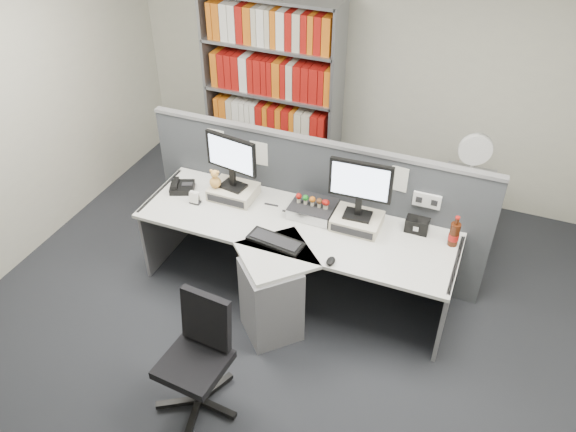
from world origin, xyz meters
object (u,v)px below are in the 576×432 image
at_px(desktop_pc, 313,209).
at_px(shelving_unit, 273,95).
at_px(cola_bottle, 454,234).
at_px(filing_cabinet, 461,213).
at_px(monitor_left, 231,158).
at_px(office_chair, 199,353).
at_px(mouse, 331,261).
at_px(desk, 285,266).
at_px(desk_phone, 182,187).
at_px(speaker, 417,225).
at_px(desk_calendar, 195,198).
at_px(monitor_right, 360,185).
at_px(desk_fan, 475,153).
at_px(keyboard, 275,241).

xyz_separation_m(desktop_pc, shelving_unit, (-0.98, 1.44, 0.21)).
xyz_separation_m(cola_bottle, filing_cabinet, (-0.01, 0.96, -0.47)).
distance_m(shelving_unit, filing_cabinet, 2.24).
height_order(desktop_pc, cola_bottle, cola_bottle).
height_order(monitor_left, office_chair, monitor_left).
bearing_deg(cola_bottle, mouse, -145.04).
bearing_deg(shelving_unit, desk, -64.04).
distance_m(monitor_left, desk_phone, 0.59).
bearing_deg(speaker, desk_phone, -174.46).
distance_m(desk_phone, desk_calendar, 0.24).
height_order(monitor_right, filing_cabinet, monitor_right).
bearing_deg(office_chair, desk_calendar, 119.37).
bearing_deg(shelving_unit, cola_bottle, -33.68).
relative_size(desk_phone, desk_fan, 0.53).
xyz_separation_m(monitor_right, desk_phone, (-1.56, -0.08, -0.37)).
xyz_separation_m(desk_calendar, cola_bottle, (2.11, 0.26, 0.05)).
bearing_deg(mouse, monitor_left, 154.47).
distance_m(desktop_pc, desk_calendar, 1.00).
xyz_separation_m(shelving_unit, filing_cabinet, (2.10, -0.45, -0.63)).
relative_size(shelving_unit, desk_fan, 4.10).
height_order(shelving_unit, desk_fan, shelving_unit).
distance_m(monitor_right, shelving_unit, 2.01).
height_order(keyboard, cola_bottle, cola_bottle).
height_order(desk, desk_calendar, desk_calendar).
relative_size(desk, desk_calendar, 23.62).
height_order(desk_phone, filing_cabinet, desk_phone).
xyz_separation_m(desk_calendar, filing_cabinet, (2.10, 1.22, -0.42)).
bearing_deg(keyboard, desk_calendar, 164.76).
relative_size(speaker, shelving_unit, 0.09).
bearing_deg(monitor_right, office_chair, -114.66).
relative_size(monitor_right, keyboard, 1.08).
distance_m(desktop_pc, filing_cabinet, 1.56).
height_order(keyboard, speaker, speaker).
height_order(filing_cabinet, office_chair, office_chair).
distance_m(monitor_right, desk_calendar, 1.42).
bearing_deg(desk_calendar, monitor_right, 8.65).
relative_size(desktop_pc, keyboard, 0.77).
xyz_separation_m(keyboard, mouse, (0.47, -0.07, 0.00)).
xyz_separation_m(desktop_pc, speaker, (0.84, 0.09, 0.01)).
relative_size(keyboard, office_chair, 0.52).
bearing_deg(monitor_left, filing_cabinet, 28.94).
distance_m(monitor_left, speaker, 1.60).
xyz_separation_m(mouse, desk_fan, (0.79, 1.52, 0.27)).
xyz_separation_m(desk, desk_fan, (1.20, 1.40, 0.55)).
height_order(filing_cabinet, desk_fan, desk_fan).
xyz_separation_m(desk_phone, speaker, (2.02, 0.20, 0.03)).
relative_size(filing_cabinet, office_chair, 0.79).
distance_m(monitor_left, desk_calendar, 0.48).
height_order(desk_phone, desk_fan, desk_fan).
xyz_separation_m(desk_calendar, desk_fan, (2.10, 1.22, 0.24)).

